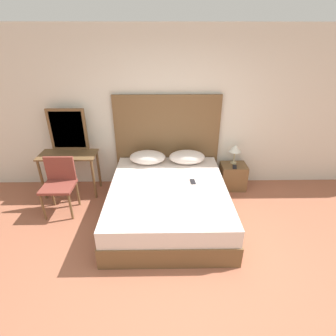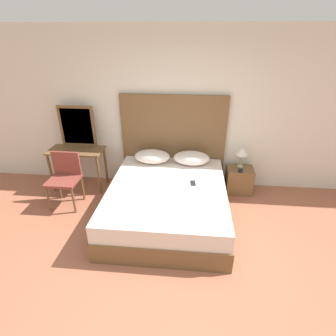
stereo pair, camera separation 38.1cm
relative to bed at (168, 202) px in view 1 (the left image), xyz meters
name	(u,v)px [view 1 (the left image)]	position (x,y,z in m)	size (l,w,h in m)	color
ground_plane	(182,290)	(0.13, -1.33, -0.27)	(16.00, 16.00, 0.00)	#9E5B42
wall_back	(175,112)	(0.13, 1.13, 1.08)	(10.00, 0.06, 2.70)	silver
bed	(168,202)	(0.00, 0.00, 0.00)	(1.74, 2.06, 0.55)	brown
headboard	(167,142)	(0.00, 1.05, 0.56)	(1.82, 0.05, 1.66)	brown
pillow_left	(148,157)	(-0.34, 0.78, 0.38)	(0.61, 0.39, 0.22)	silver
pillow_right	(187,157)	(0.34, 0.78, 0.38)	(0.61, 0.39, 0.22)	silver
phone_on_bed	(193,182)	(0.38, 0.12, 0.28)	(0.08, 0.15, 0.01)	#232328
nightstand	(233,176)	(1.19, 0.85, -0.04)	(0.44, 0.36, 0.46)	brown
table_lamp	(235,149)	(1.19, 0.92, 0.47)	(0.21, 0.21, 0.36)	tan
phone_on_nightstand	(235,167)	(1.18, 0.76, 0.20)	(0.10, 0.16, 0.01)	black
vanity_desk	(69,162)	(-1.67, 0.74, 0.34)	(0.95, 0.46, 0.74)	brown
vanity_mirror	(68,130)	(-1.67, 0.94, 0.83)	(0.63, 0.03, 0.72)	brown
chair	(59,181)	(-1.67, 0.23, 0.25)	(0.47, 0.43, 0.88)	brown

